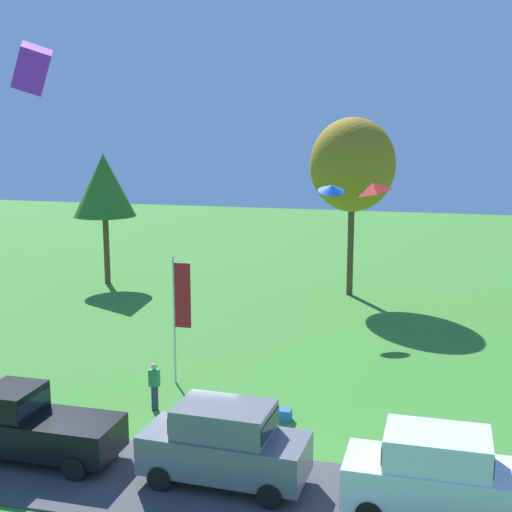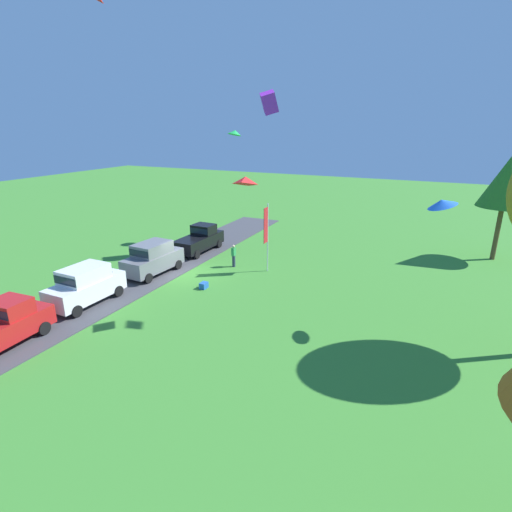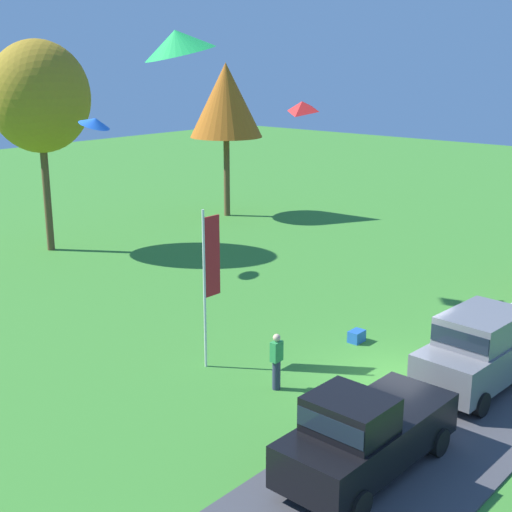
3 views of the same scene
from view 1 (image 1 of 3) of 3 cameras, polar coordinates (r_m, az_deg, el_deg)
ground_plane at (r=23.04m, az=-3.80°, el=-14.96°), size 120.00×120.00×0.00m
pavement_strip at (r=20.97m, az=-5.93°, el=-17.67°), size 36.00×4.40×0.06m
car_pickup_near_entrance at (r=22.77m, az=-17.52°, el=-12.73°), size 5.03×2.12×2.14m
car_suv_far_end at (r=20.33m, az=-2.53°, el=-14.57°), size 4.70×2.26×2.28m
car_suv_mid_row at (r=19.31m, az=14.21°, el=-16.36°), size 4.64×2.12×2.28m
person_on_lawn at (r=25.51m, az=-8.12°, el=-10.27°), size 0.36×0.24×1.71m
tree_lone_near at (r=44.46m, az=-12.06°, el=5.52°), size 3.80×3.80×8.01m
tree_far_left at (r=40.78m, az=7.73°, el=7.20°), size 4.82×4.82×10.18m
flag_banner at (r=27.17m, az=-6.12°, el=-3.83°), size 0.71×0.08×5.00m
cooler_box at (r=24.71m, az=2.18°, el=-12.58°), size 0.56×0.40×0.40m
kite_delta_over_trees at (r=36.08m, az=6.06°, el=5.42°), size 1.74×1.77×0.72m
kite_diamond_low_drifter at (r=26.74m, az=9.31°, el=5.39°), size 1.18×1.13×0.62m
kite_box_topmost at (r=26.65m, az=-17.49°, el=14.12°), size 1.87×1.57×1.93m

